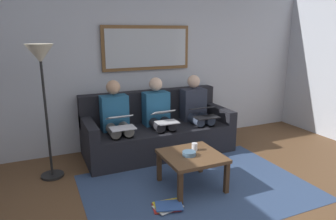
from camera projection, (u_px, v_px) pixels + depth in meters
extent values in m
cube|color=#B7BCC6|center=(145.00, 64.00, 4.83)|extent=(6.00, 0.12, 2.60)
cube|color=#33476B|center=(197.00, 187.00, 3.61)|extent=(2.60, 1.80, 0.01)
cube|color=black|center=(159.00, 139.00, 4.62)|extent=(2.20, 0.90, 0.42)
cube|color=black|center=(150.00, 105.00, 4.82)|extent=(2.20, 0.20, 0.48)
cube|color=black|center=(217.00, 112.00, 4.95)|extent=(0.14, 0.90, 0.20)
cube|color=black|center=(89.00, 128.00, 4.14)|extent=(0.14, 0.90, 0.20)
cube|color=brown|center=(147.00, 48.00, 4.69)|extent=(1.41, 0.04, 0.68)
cube|color=#B2B7BC|center=(147.00, 48.00, 4.67)|extent=(1.31, 0.01, 0.58)
cube|color=brown|center=(192.00, 156.00, 3.54)|extent=(0.67, 0.67, 0.04)
cube|color=#4C331E|center=(227.00, 178.00, 3.44)|extent=(0.05, 0.05, 0.37)
cube|color=#4C331E|center=(180.00, 188.00, 3.21)|extent=(0.05, 0.05, 0.37)
cube|color=#4C331E|center=(201.00, 159.00, 3.96)|extent=(0.05, 0.05, 0.37)
cube|color=#4C331E|center=(159.00, 167.00, 3.73)|extent=(0.05, 0.05, 0.37)
cylinder|color=silver|center=(195.00, 147.00, 3.64)|extent=(0.07, 0.07, 0.09)
cylinder|color=slate|center=(189.00, 154.00, 3.49)|extent=(0.16, 0.16, 0.05)
cube|color=#2D3342|center=(193.00, 104.00, 4.84)|extent=(0.38, 0.22, 0.50)
sphere|color=beige|center=(194.00, 81.00, 4.75)|extent=(0.20, 0.20, 0.20)
cylinder|color=#384256|center=(204.00, 118.00, 4.74)|extent=(0.14, 0.42, 0.14)
cylinder|color=#384256|center=(194.00, 119.00, 4.67)|extent=(0.14, 0.42, 0.14)
cylinder|color=#384256|center=(211.00, 139.00, 4.62)|extent=(0.11, 0.11, 0.42)
cylinder|color=#384256|center=(201.00, 141.00, 4.55)|extent=(0.11, 0.11, 0.42)
cube|color=black|center=(207.00, 117.00, 4.50)|extent=(0.36, 0.21, 0.01)
cube|color=black|center=(202.00, 108.00, 4.59)|extent=(0.36, 0.21, 0.06)
cube|color=#A5C6EA|center=(202.00, 108.00, 4.58)|extent=(0.32, 0.18, 0.05)
cube|color=#235B84|center=(156.00, 108.00, 4.59)|extent=(0.38, 0.22, 0.50)
sphere|color=beige|center=(156.00, 84.00, 4.50)|extent=(0.20, 0.20, 0.20)
cylinder|color=#232328|center=(167.00, 123.00, 4.49)|extent=(0.14, 0.42, 0.14)
cylinder|color=#232328|center=(156.00, 124.00, 4.42)|extent=(0.14, 0.42, 0.14)
cylinder|color=#232328|center=(173.00, 145.00, 4.37)|extent=(0.11, 0.11, 0.42)
cylinder|color=#232328|center=(161.00, 147.00, 4.30)|extent=(0.11, 0.11, 0.42)
cube|color=silver|center=(167.00, 122.00, 4.25)|extent=(0.30, 0.22, 0.01)
cube|color=silver|center=(163.00, 112.00, 4.35)|extent=(0.30, 0.20, 0.10)
cube|color=#A5C6EA|center=(163.00, 112.00, 4.35)|extent=(0.27, 0.18, 0.08)
cube|color=#235B84|center=(114.00, 113.00, 4.34)|extent=(0.38, 0.22, 0.50)
sphere|color=tan|center=(113.00, 87.00, 4.25)|extent=(0.20, 0.20, 0.20)
cylinder|color=gray|center=(125.00, 128.00, 4.24)|extent=(0.14, 0.42, 0.14)
cylinder|color=gray|center=(112.00, 130.00, 4.16)|extent=(0.14, 0.42, 0.14)
cylinder|color=gray|center=(130.00, 152.00, 4.12)|extent=(0.11, 0.11, 0.42)
cylinder|color=gray|center=(117.00, 154.00, 4.05)|extent=(0.11, 0.11, 0.42)
cube|color=white|center=(123.00, 128.00, 3.99)|extent=(0.33, 0.22, 0.01)
cube|color=white|center=(119.00, 117.00, 4.10)|extent=(0.33, 0.21, 0.09)
cube|color=#A5C6EA|center=(119.00, 117.00, 4.09)|extent=(0.30, 0.18, 0.07)
cube|color=red|center=(166.00, 207.00, 3.18)|extent=(0.31, 0.25, 0.01)
cube|color=white|center=(168.00, 206.00, 3.18)|extent=(0.31, 0.25, 0.01)
cube|color=yellow|center=(167.00, 205.00, 3.19)|extent=(0.30, 0.22, 0.01)
cube|color=#33569E|center=(169.00, 206.00, 3.16)|extent=(0.32, 0.27, 0.01)
cylinder|color=black|center=(53.00, 175.00, 3.88)|extent=(0.28, 0.28, 0.03)
cylinder|color=black|center=(47.00, 120.00, 3.70)|extent=(0.03, 0.03, 1.50)
cone|color=beige|center=(40.00, 54.00, 3.50)|extent=(0.32, 0.32, 0.22)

